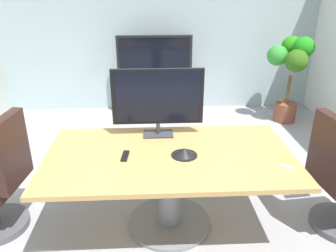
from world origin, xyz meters
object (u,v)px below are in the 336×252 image
(remote_control, at_px, (125,156))
(conference_phone, at_px, (184,152))
(wall_display_unit, at_px, (155,89))
(conference_table, at_px, (170,172))
(tv_monitor, at_px, (158,99))
(potted_plant, at_px, (291,66))

(remote_control, bearing_deg, conference_phone, 4.61)
(wall_display_unit, distance_m, conference_phone, 2.91)
(conference_table, bearing_deg, conference_phone, -16.49)
(conference_table, height_order, remote_control, remote_control)
(conference_table, height_order, tv_monitor, tv_monitor)
(conference_phone, xyz_separation_m, remote_control, (-0.49, 0.00, -0.02))
(wall_display_unit, bearing_deg, conference_table, -88.38)
(conference_phone, bearing_deg, wall_display_unit, 94.01)
(tv_monitor, xyz_separation_m, wall_display_unit, (0.01, 2.45, -0.65))
(wall_display_unit, distance_m, potted_plant, 2.16)
(conference_phone, relative_size, remote_control, 1.29)
(conference_table, distance_m, potted_plant, 3.15)
(tv_monitor, xyz_separation_m, conference_phone, (0.21, -0.44, -0.33))
(tv_monitor, relative_size, wall_display_unit, 0.64)
(wall_display_unit, relative_size, potted_plant, 0.98)
(conference_table, distance_m, tv_monitor, 0.68)
(tv_monitor, distance_m, conference_phone, 0.59)
(potted_plant, bearing_deg, conference_table, -129.38)
(potted_plant, bearing_deg, remote_control, -133.86)
(potted_plant, relative_size, remote_control, 7.85)
(conference_table, xyz_separation_m, conference_phone, (0.12, -0.04, 0.21))
(wall_display_unit, height_order, potted_plant, potted_plant)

